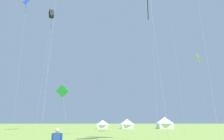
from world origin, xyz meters
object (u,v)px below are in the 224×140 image
kite_lime_diamond (198,59)px  festival_tent_left (127,123)px  kite_green_diamond (62,91)px  kite_blue_diamond (26,2)px  festival_tent_center (103,124)px  festival_tent_right (165,122)px  kite_black_box (51,14)px

kite_lime_diamond → festival_tent_left: 27.33m
kite_green_diamond → kite_blue_diamond: 32.43m
kite_lime_diamond → festival_tent_left: size_ratio=5.06×
kite_green_diamond → festival_tent_center: bearing=75.0°
kite_lime_diamond → festival_tent_center: bearing=171.5°
festival_tent_right → festival_tent_center: bearing=180.0°
festival_tent_center → festival_tent_right: festival_tent_right is taller
festival_tent_center → festival_tent_left: size_ratio=0.89×
festival_tent_center → festival_tent_left: (6.88, -0.00, 0.16)m
kite_lime_diamond → festival_tent_left: bearing=168.6°
festival_tent_left → kite_black_box: bearing=-153.9°
festival_tent_left → kite_green_diamond: bearing=-117.9°
kite_lime_diamond → kite_green_diamond: (-34.07, -22.15, -12.33)m
kite_black_box → festival_tent_right: kite_black_box is taller
kite_lime_diamond → festival_tent_left: (-20.18, 4.06, -17.97)m
festival_tent_right → kite_green_diamond: bearing=-133.2°
festival_tent_left → festival_tent_right: size_ratio=0.83×
kite_green_diamond → kite_lime_diamond: bearing=33.0°
kite_green_diamond → festival_tent_left: size_ratio=1.99×
kite_lime_diamond → festival_tent_right: (-9.44, 4.06, -17.67)m
kite_lime_diamond → kite_blue_diamond: kite_blue_diamond is taller
kite_black_box → kite_green_diamond: size_ratio=3.71×
kite_blue_diamond → festival_tent_left: 42.41m
kite_black_box → festival_tent_right: (31.28, 10.07, -27.66)m
festival_tent_left → festival_tent_right: festival_tent_right is taller
kite_green_diamond → festival_tent_right: 36.36m
kite_black_box → festival_tent_center: (13.66, 10.07, -28.12)m
kite_green_diamond → festival_tent_right: kite_green_diamond is taller
festival_tent_left → kite_lime_diamond: bearing=-11.4°
kite_blue_diamond → festival_tent_right: size_ratio=6.85×
festival_tent_right → festival_tent_left: bearing=180.0°
kite_lime_diamond → kite_black_box: kite_black_box is taller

